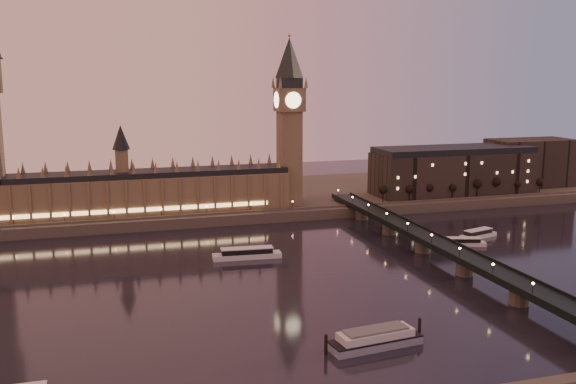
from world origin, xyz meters
name	(u,v)px	position (x,y,z in m)	size (l,w,h in m)	color
ground	(249,281)	(0.00, 0.00, 0.00)	(700.00, 700.00, 0.00)	black
far_embankment	(237,199)	(30.00, 165.00, 3.00)	(560.00, 130.00, 6.00)	#423D35
palace_of_westminster	(134,187)	(-40.12, 120.99, 21.71)	(180.00, 26.62, 52.00)	brown
big_ben	(289,111)	(53.99, 120.99, 63.95)	(17.68, 17.68, 104.00)	brown
westminster_bridge	(442,251)	(91.61, 0.00, 5.52)	(13.20, 260.00, 15.30)	black
city_block	(479,168)	(194.94, 130.93, 22.24)	(155.00, 45.00, 34.00)	black
bare_tree_0	(385,191)	(113.36, 109.00, 14.03)	(5.30, 5.30, 10.79)	black
bare_tree_1	(409,189)	(129.69, 109.00, 14.03)	(5.30, 5.30, 10.79)	black
bare_tree_2	(432,188)	(146.03, 109.00, 14.03)	(5.30, 5.30, 10.79)	black
bare_tree_3	(454,187)	(162.36, 109.00, 14.03)	(5.30, 5.30, 10.79)	black
bare_tree_4	(476,186)	(178.70, 109.00, 14.03)	(5.30, 5.30, 10.79)	black
bare_tree_5	(497,184)	(195.04, 109.00, 14.03)	(5.30, 5.30, 10.79)	black
bare_tree_6	(519,183)	(211.37, 109.00, 14.03)	(5.30, 5.30, 10.79)	black
bare_tree_7	(539,182)	(227.71, 109.00, 14.03)	(5.30, 5.30, 10.79)	black
cruise_boat_a	(247,254)	(6.85, 33.24, 2.29)	(33.01, 9.64, 5.21)	silver
cruise_boat_b	(463,242)	(117.71, 24.33, 1.86)	(23.51, 12.07, 4.22)	silver
cruise_boat_c	(478,234)	(134.30, 36.35, 2.02)	(23.78, 12.73, 4.59)	silver
moored_barge	(375,339)	(23.93, -76.78, 2.76)	(35.46, 12.09, 6.54)	#7F89A2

